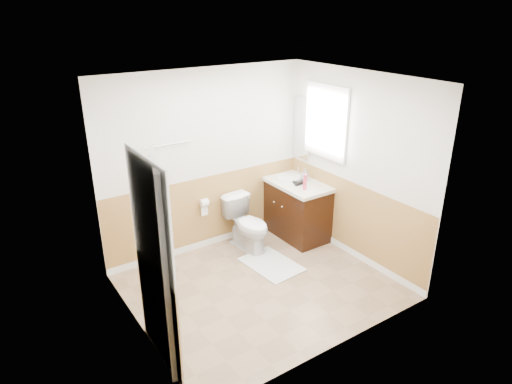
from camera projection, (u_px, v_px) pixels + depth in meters
floor at (261, 286)px, 5.62m from camera, size 3.00×3.00×0.00m
ceiling at (262, 80)px, 4.66m from camera, size 3.00×3.00×0.00m
wall_back at (206, 162)px, 6.14m from camera, size 3.00×0.00×3.00m
wall_front at (342, 238)px, 4.14m from camera, size 3.00×0.00×3.00m
wall_left at (132, 226)px, 4.37m from camera, size 0.00×3.00×3.00m
wall_right at (356, 168)px, 5.91m from camera, size 0.00×3.00×3.00m
wainscot_back at (209, 213)px, 6.42m from camera, size 3.00×0.00×3.00m
wainscot_front at (335, 306)px, 4.44m from camera, size 3.00×0.00×3.00m
wainscot_left at (141, 291)px, 4.66m from camera, size 0.00×2.60×2.60m
wainscot_right at (351, 220)px, 6.19m from camera, size 0.00×2.60×2.60m
toilet at (248, 224)px, 6.37m from camera, size 0.48×0.77×0.75m
bath_mat at (271, 264)px, 6.07m from camera, size 0.62×0.85×0.02m
vanity_cabinet at (294, 209)px, 6.77m from camera, size 0.55×1.10×0.80m
vanity_knob_left at (282, 207)px, 6.49m from camera, size 0.03×0.03×0.03m
vanity_knob_right at (274, 202)px, 6.64m from camera, size 0.03×0.03×0.03m
countertop at (294, 183)px, 6.61m from camera, size 0.60×1.15×0.05m
sink_basin at (289, 177)px, 6.71m from camera, size 0.36×0.36×0.02m
faucet at (298, 171)px, 6.78m from camera, size 0.02×0.02×0.14m
lotion_bottle at (305, 182)px, 6.25m from camera, size 0.05×0.05×0.22m
soap_dispenser at (305, 175)px, 6.58m from camera, size 0.08×0.09×0.18m
hair_dryer_body at (299, 183)px, 6.44m from camera, size 0.14×0.07×0.07m
hair_dryer_handle at (294, 183)px, 6.51m from camera, size 0.03×0.03×0.07m
mirror_panel at (302, 128)px, 6.63m from camera, size 0.02×0.35×0.90m
window_frame at (326, 122)px, 6.16m from camera, size 0.04×0.80×1.00m
window_glass at (327, 121)px, 6.17m from camera, size 0.01×0.70×0.90m
door at (163, 264)px, 4.16m from camera, size 0.29×0.78×2.04m
door_frame at (155, 266)px, 4.12m from camera, size 0.02×0.92×2.10m
door_knob at (155, 254)px, 4.47m from camera, size 0.06×0.06×0.06m
towel_bar at (168, 144)px, 5.68m from camera, size 0.62×0.02×0.02m
tp_holder_bar at (204, 203)px, 6.24m from camera, size 0.14×0.02×0.02m
tp_roll at (204, 203)px, 6.24m from camera, size 0.10×0.11×0.11m
tp_sheet at (205, 210)px, 6.28m from camera, size 0.10×0.01×0.16m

